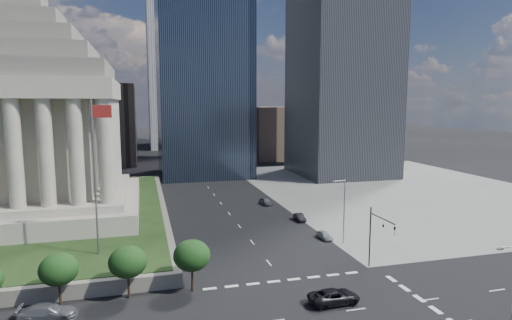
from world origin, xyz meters
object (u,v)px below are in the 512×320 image
object	(u,v)px
suv_grey	(48,312)
parked_sedan_mid	(300,217)
parked_sedan_near	(324,235)
pickup_truck	(334,297)
war_memorial	(32,103)
flagpole	(96,169)
street_lamp_north	(343,207)
traffic_signal_ne	(378,232)
parked_sedan_far	(266,201)

from	to	relation	value
suv_grey	parked_sedan_mid	xyz separation A→B (m)	(37.19, 27.61, -0.17)
parked_sedan_near	parked_sedan_mid	xyz separation A→B (m)	(0.00, 11.03, 0.01)
parked_sedan_near	pickup_truck	bearing A→B (deg)	-115.21
war_memorial	flagpole	distance (m)	28.16
street_lamp_north	pickup_truck	xyz separation A→B (m)	(-9.96, -18.16, -4.88)
traffic_signal_ne	pickup_truck	xyz separation A→B (m)	(-9.13, -6.85, -4.47)
pickup_truck	parked_sedan_mid	world-z (taller)	pickup_truck
war_memorial	traffic_signal_ne	size ratio (longest dim) A/B	4.88
street_lamp_north	suv_grey	bearing A→B (deg)	-160.26
pickup_truck	suv_grey	bearing A→B (deg)	79.80
flagpole	street_lamp_north	bearing A→B (deg)	1.63
suv_grey	parked_sedan_mid	world-z (taller)	suv_grey
pickup_truck	parked_sedan_near	bearing A→B (deg)	-23.47
pickup_truck	parked_sedan_far	size ratio (longest dim) A/B	1.36
street_lamp_north	suv_grey	distance (m)	41.74
flagpole	pickup_truck	size ratio (longest dim) A/B	3.54
pickup_truck	parked_sedan_far	world-z (taller)	pickup_truck
street_lamp_north	war_memorial	bearing A→B (deg)	154.08
war_memorial	parked_sedan_near	world-z (taller)	war_memorial
traffic_signal_ne	street_lamp_north	world-z (taller)	street_lamp_north
war_memorial	parked_sedan_far	distance (m)	47.92
suv_grey	parked_sedan_near	xyz separation A→B (m)	(37.19, 16.58, -0.18)
suv_grey	parked_sedan_far	world-z (taller)	suv_grey
street_lamp_north	pickup_truck	size ratio (longest dim) A/B	1.77
parked_sedan_mid	parked_sedan_far	world-z (taller)	parked_sedan_far
suv_grey	parked_sedan_near	distance (m)	40.72
traffic_signal_ne	parked_sedan_far	distance (m)	39.07
street_lamp_north	pickup_truck	bearing A→B (deg)	-118.75
parked_sedan_far	parked_sedan_mid	bearing A→B (deg)	-85.80
flagpole	war_memorial	bearing A→B (deg)	116.89
flagpole	parked_sedan_mid	xyz separation A→B (m)	(33.33, 14.61, -12.48)
parked_sedan_far	flagpole	bearing A→B (deg)	-143.53
pickup_truck	war_memorial	bearing A→B (deg)	40.18
war_memorial	traffic_signal_ne	world-z (taller)	war_memorial
traffic_signal_ne	suv_grey	size ratio (longest dim) A/B	1.44
traffic_signal_ne	street_lamp_north	xyz separation A→B (m)	(0.83, 11.30, 0.41)
war_memorial	traffic_signal_ne	xyz separation A→B (m)	(46.50, -34.30, -16.15)
street_lamp_north	parked_sedan_far	xyz separation A→B (m)	(-4.33, 27.34, -4.96)
war_memorial	parked_sedan_mid	bearing A→B (deg)	-11.66
war_memorial	parked_sedan_near	distance (m)	54.03
flagpole	parked_sedan_far	bearing A→B (deg)	42.59
war_memorial	street_lamp_north	world-z (taller)	war_memorial
parked_sedan_far	parked_sedan_near	bearing A→B (deg)	-90.35
suv_grey	parked_sedan_near	world-z (taller)	suv_grey
pickup_truck	suv_grey	size ratio (longest dim) A/B	1.02
war_memorial	parked_sedan_mid	size ratio (longest dim) A/B	10.12
traffic_signal_ne	parked_sedan_mid	distance (m)	25.36
war_memorial	parked_sedan_near	size ratio (longest dim) A/B	10.69
war_memorial	parked_sedan_mid	distance (m)	50.89
flagpole	parked_sedan_far	distance (m)	43.68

